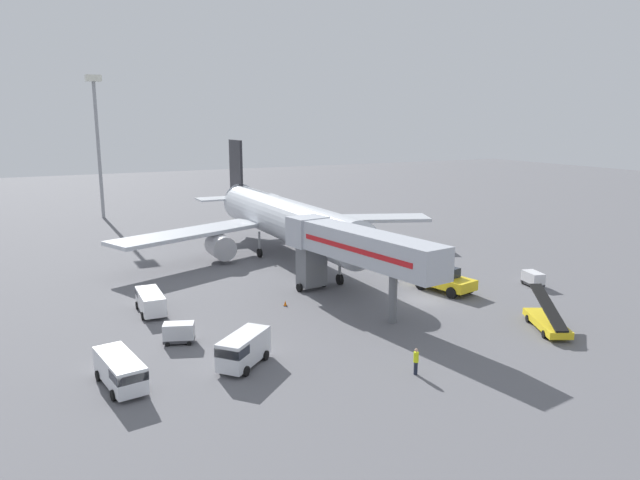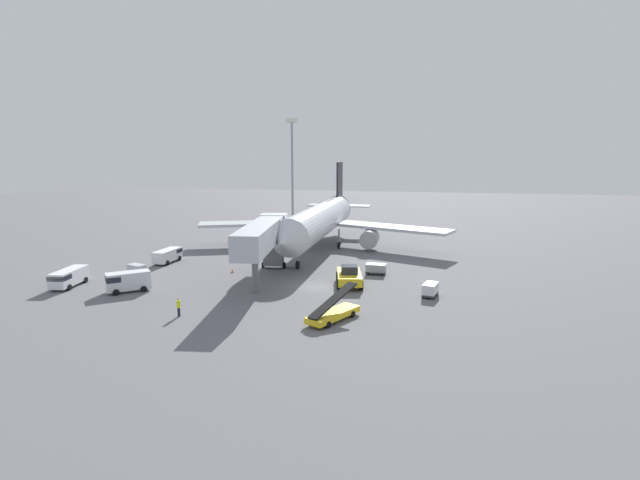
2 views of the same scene
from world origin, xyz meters
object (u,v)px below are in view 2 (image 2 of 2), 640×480
object	(u,v)px
baggage_cart_far_center	(430,289)
baggage_cart_rear_left	(376,269)
belt_loader_truck	(333,313)
service_van_near_left	(127,281)
airplane_at_gate	(321,220)
service_van_far_left	(168,255)
pushback_tug	(349,276)
baggage_cart_far_right	(137,270)
safety_cone_bravo	(338,272)
safety_cone_alpha	(232,271)
ground_crew_worker_foreground	(179,307)
service_van_mid_center	(68,277)
apron_light_mast	(292,148)
jet_bridge	(264,236)

from	to	relation	value
baggage_cart_far_center	baggage_cart_rear_left	bearing A→B (deg)	127.92
belt_loader_truck	service_van_near_left	size ratio (longest dim) A/B	1.34
airplane_at_gate	service_van_far_left	distance (m)	24.03
pushback_tug	baggage_cart_far_right	size ratio (longest dim) A/B	2.49
baggage_cart_rear_left	safety_cone_bravo	xyz separation A→B (m)	(-4.73, -0.96, -0.49)
safety_cone_alpha	baggage_cart_far_right	bearing A→B (deg)	-156.76
pushback_tug	service_van_near_left	world-z (taller)	pushback_tug
airplane_at_gate	baggage_cart_far_right	size ratio (longest dim) A/B	17.08
baggage_cart_far_right	ground_crew_worker_foreground	bearing A→B (deg)	-45.07
service_van_mid_center	safety_cone_bravo	bearing A→B (deg)	23.03
baggage_cart_rear_left	ground_crew_worker_foreground	size ratio (longest dim) A/B	1.39
airplane_at_gate	baggage_cart_rear_left	world-z (taller)	airplane_at_gate
baggage_cart_far_center	safety_cone_alpha	size ratio (longest dim) A/B	5.13
service_van_far_left	apron_light_mast	distance (m)	56.95
service_van_near_left	ground_crew_worker_foreground	size ratio (longest dim) A/B	2.56
belt_loader_truck	apron_light_mast	size ratio (longest dim) A/B	0.26
jet_bridge	safety_cone_bravo	world-z (taller)	jet_bridge
baggage_cart_far_right	service_van_far_left	bearing A→B (deg)	93.13
pushback_tug	service_van_mid_center	world-z (taller)	pushback_tug
jet_bridge	safety_cone_alpha	xyz separation A→B (m)	(-5.31, 2.57, -5.14)
airplane_at_gate	service_van_mid_center	bearing A→B (deg)	-129.44
airplane_at_gate	safety_cone_bravo	bearing A→B (deg)	-70.53
service_van_far_left	service_van_mid_center	size ratio (longest dim) A/B	0.92
service_van_near_left	baggage_cart_far_center	distance (m)	33.07
airplane_at_gate	belt_loader_truck	distance (m)	34.53
ground_crew_worker_foreground	safety_cone_bravo	size ratio (longest dim) A/B	3.34
safety_cone_alpha	belt_loader_truck	bearing A→B (deg)	-43.16
jet_bridge	baggage_cart_far_right	distance (m)	16.75
airplane_at_gate	service_van_mid_center	distance (m)	37.02
airplane_at_gate	safety_cone_bravo	world-z (taller)	airplane_at_gate
belt_loader_truck	baggage_cart_rear_left	size ratio (longest dim) A/B	2.46
pushback_tug	belt_loader_truck	distance (m)	12.13
ground_crew_worker_foreground	safety_cone_bravo	bearing A→B (deg)	58.90
safety_cone_bravo	service_van_far_left	bearing A→B (deg)	176.23
service_van_near_left	baggage_cart_far_center	xyz separation A→B (m)	(32.64, 5.25, -0.45)
belt_loader_truck	service_van_mid_center	bearing A→B (deg)	171.41
jet_bridge	service_van_far_left	bearing A→B (deg)	159.14
ground_crew_worker_foreground	safety_cone_alpha	xyz separation A→B (m)	(-1.81, 17.12, -0.71)
pushback_tug	safety_cone_bravo	bearing A→B (deg)	114.06
service_van_mid_center	baggage_cart_far_center	distance (m)	40.78
ground_crew_worker_foreground	service_van_far_left	bearing A→B (deg)	121.89
belt_loader_truck	safety_cone_bravo	xyz separation A→B (m)	(-2.70, 17.18, -0.48)
safety_cone_alpha	apron_light_mast	bearing A→B (deg)	98.01
service_van_mid_center	baggage_cart_rear_left	xyz separation A→B (m)	(33.83, 13.33, -0.38)
service_van_near_left	safety_cone_bravo	bearing A→B (deg)	31.15
baggage_cart_far_right	safety_cone_bravo	world-z (taller)	baggage_cart_far_right
jet_bridge	belt_loader_truck	distance (m)	17.17
pushback_tug	belt_loader_truck	size ratio (longest dim) A/B	1.03
baggage_cart_far_center	ground_crew_worker_foreground	world-z (taller)	ground_crew_worker_foreground
baggage_cart_far_center	ground_crew_worker_foreground	xyz separation A→B (m)	(-22.98, -11.61, 0.15)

